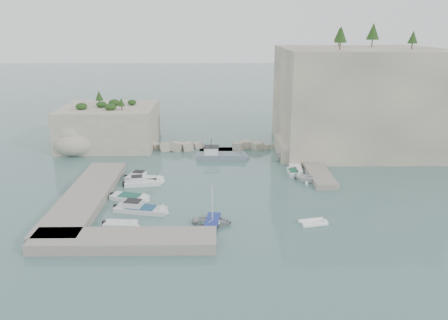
{
  "coord_description": "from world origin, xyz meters",
  "views": [
    {
      "loc": [
        -0.79,
        -50.9,
        20.71
      ],
      "look_at": [
        0.0,
        6.0,
        3.0
      ],
      "focal_mm": 35.0,
      "sensor_mm": 36.0,
      "label": 1
    }
  ],
  "objects_px": {
    "motorboat_a": "(144,181)",
    "rowboat": "(212,224)",
    "motorboat_b": "(143,185)",
    "tender_east_c": "(295,170)",
    "motorboat_d": "(141,212)",
    "inflatable_dinghy": "(313,224)",
    "work_boat": "(221,159)",
    "tender_east_d": "(288,162)",
    "motorboat_e": "(121,227)",
    "motorboat_c": "(130,200)",
    "tender_east_a": "(307,182)",
    "tender_east_b": "(293,174)"
  },
  "relations": [
    {
      "from": "motorboat_b",
      "to": "motorboat_e",
      "type": "relative_size",
      "value": 1.37
    },
    {
      "from": "motorboat_a",
      "to": "tender_east_b",
      "type": "relative_size",
      "value": 1.47
    },
    {
      "from": "inflatable_dinghy",
      "to": "tender_east_d",
      "type": "height_order",
      "value": "tender_east_d"
    },
    {
      "from": "motorboat_d",
      "to": "tender_east_d",
      "type": "distance_m",
      "value": 27.65
    },
    {
      "from": "motorboat_c",
      "to": "rowboat",
      "type": "distance_m",
      "value": 12.55
    },
    {
      "from": "inflatable_dinghy",
      "to": "work_boat",
      "type": "bearing_deg",
      "value": 99.35
    },
    {
      "from": "inflatable_dinghy",
      "to": "tender_east_a",
      "type": "bearing_deg",
      "value": 69.25
    },
    {
      "from": "motorboat_c",
      "to": "work_boat",
      "type": "xyz_separation_m",
      "value": [
        11.46,
        17.0,
        0.0
      ]
    },
    {
      "from": "motorboat_c",
      "to": "inflatable_dinghy",
      "type": "bearing_deg",
      "value": -1.97
    },
    {
      "from": "tender_east_a",
      "to": "tender_east_d",
      "type": "distance_m",
      "value": 9.45
    },
    {
      "from": "motorboat_b",
      "to": "motorboat_e",
      "type": "height_order",
      "value": "motorboat_b"
    },
    {
      "from": "motorboat_e",
      "to": "tender_east_c",
      "type": "height_order",
      "value": "same"
    },
    {
      "from": "motorboat_a",
      "to": "tender_east_d",
      "type": "distance_m",
      "value": 22.96
    },
    {
      "from": "tender_east_c",
      "to": "motorboat_d",
      "type": "bearing_deg",
      "value": 131.73
    },
    {
      "from": "motorboat_b",
      "to": "tender_east_c",
      "type": "distance_m",
      "value": 22.61
    },
    {
      "from": "tender_east_d",
      "to": "inflatable_dinghy",
      "type": "bearing_deg",
      "value": -170.68
    },
    {
      "from": "motorboat_c",
      "to": "work_boat",
      "type": "height_order",
      "value": "work_boat"
    },
    {
      "from": "motorboat_c",
      "to": "tender_east_c",
      "type": "relative_size",
      "value": 0.94
    },
    {
      "from": "rowboat",
      "to": "inflatable_dinghy",
      "type": "height_order",
      "value": "rowboat"
    },
    {
      "from": "rowboat",
      "to": "work_boat",
      "type": "height_order",
      "value": "work_boat"
    },
    {
      "from": "motorboat_e",
      "to": "motorboat_d",
      "type": "bearing_deg",
      "value": 73.88
    },
    {
      "from": "rowboat",
      "to": "motorboat_b",
      "type": "bearing_deg",
      "value": 45.44
    },
    {
      "from": "motorboat_d",
      "to": "motorboat_b",
      "type": "bearing_deg",
      "value": 109.44
    },
    {
      "from": "motorboat_d",
      "to": "motorboat_a",
      "type": "bearing_deg",
      "value": 108.3
    },
    {
      "from": "motorboat_b",
      "to": "motorboat_e",
      "type": "bearing_deg",
      "value": -100.17
    },
    {
      "from": "motorboat_b",
      "to": "tender_east_c",
      "type": "height_order",
      "value": "motorboat_b"
    },
    {
      "from": "inflatable_dinghy",
      "to": "tender_east_b",
      "type": "distance_m",
      "value": 16.52
    },
    {
      "from": "motorboat_c",
      "to": "motorboat_d",
      "type": "distance_m",
      "value": 4.2
    },
    {
      "from": "motorboat_e",
      "to": "work_boat",
      "type": "bearing_deg",
      "value": 70.48
    },
    {
      "from": "rowboat",
      "to": "inflatable_dinghy",
      "type": "bearing_deg",
      "value": -83.18
    },
    {
      "from": "motorboat_d",
      "to": "inflatable_dinghy",
      "type": "height_order",
      "value": "motorboat_d"
    },
    {
      "from": "motorboat_a",
      "to": "tender_east_b",
      "type": "distance_m",
      "value": 21.26
    },
    {
      "from": "motorboat_e",
      "to": "rowboat",
      "type": "xyz_separation_m",
      "value": [
        9.8,
        0.52,
        0.0
      ]
    },
    {
      "from": "tender_east_b",
      "to": "work_boat",
      "type": "bearing_deg",
      "value": 51.24
    },
    {
      "from": "motorboat_b",
      "to": "motorboat_c",
      "type": "bearing_deg",
      "value": -107.37
    },
    {
      "from": "motorboat_a",
      "to": "rowboat",
      "type": "xyz_separation_m",
      "value": [
        9.6,
        -14.0,
        0.0
      ]
    },
    {
      "from": "motorboat_a",
      "to": "motorboat_e",
      "type": "distance_m",
      "value": 14.52
    },
    {
      "from": "motorboat_b",
      "to": "tender_east_c",
      "type": "relative_size",
      "value": 0.96
    },
    {
      "from": "inflatable_dinghy",
      "to": "tender_east_a",
      "type": "relative_size",
      "value": 0.88
    },
    {
      "from": "inflatable_dinghy",
      "to": "rowboat",
      "type": "bearing_deg",
      "value": 166.76
    },
    {
      "from": "motorboat_e",
      "to": "work_boat",
      "type": "xyz_separation_m",
      "value": [
        10.95,
        24.67,
        0.0
      ]
    },
    {
      "from": "tender_east_a",
      "to": "tender_east_d",
      "type": "height_order",
      "value": "tender_east_a"
    },
    {
      "from": "tender_east_c",
      "to": "tender_east_d",
      "type": "relative_size",
      "value": 1.36
    },
    {
      "from": "tender_east_c",
      "to": "tender_east_d",
      "type": "bearing_deg",
      "value": 11.58
    },
    {
      "from": "motorboat_b",
      "to": "tender_east_d",
      "type": "relative_size",
      "value": 1.31
    },
    {
      "from": "motorboat_d",
      "to": "work_boat",
      "type": "bearing_deg",
      "value": 76.78
    },
    {
      "from": "motorboat_a",
      "to": "tender_east_c",
      "type": "distance_m",
      "value": 22.23
    },
    {
      "from": "tender_east_c",
      "to": "work_boat",
      "type": "bearing_deg",
      "value": 68.33
    },
    {
      "from": "motorboat_a",
      "to": "tender_east_c",
      "type": "bearing_deg",
      "value": 22.97
    },
    {
      "from": "motorboat_d",
      "to": "work_boat",
      "type": "height_order",
      "value": "work_boat"
    }
  ]
}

